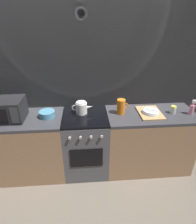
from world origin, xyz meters
The scene contains 12 objects.
ground_plane centered at (0.00, 0.00, 0.00)m, with size 8.00×8.00×0.00m, color #6B6054.
back_wall centered at (0.00, 0.32, 1.20)m, with size 3.60×0.05×2.40m.
counter_left centered at (-0.90, 0.00, 0.45)m, with size 1.20×0.60×0.90m.
stove_unit centered at (0.00, 0.00, 0.45)m, with size 0.60×0.63×0.90m.
counter_right centered at (0.90, 0.00, 0.45)m, with size 1.20×0.60×0.90m.
microwave centered at (-0.99, -0.01, 1.04)m, with size 0.46×0.35×0.27m.
kettle centered at (-0.04, 0.08, 0.98)m, with size 0.28×0.15×0.17m.
mixing_bowl centered at (-0.49, 0.02, 0.94)m, with size 0.20×0.20×0.08m, color teal.
pitcher centered at (0.48, 0.04, 1.00)m, with size 0.16×0.11×0.20m.
dish_pile centered at (0.87, -0.01, 0.92)m, with size 0.30×0.40×0.07m.
spice_jar centered at (1.18, -0.01, 0.95)m, with size 0.08×0.08×0.10m.
spray_bottle centered at (1.41, -0.06, 0.98)m, with size 0.08×0.06×0.20m.
Camera 1 is at (0.00, -2.18, 2.09)m, focal length 30.26 mm.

